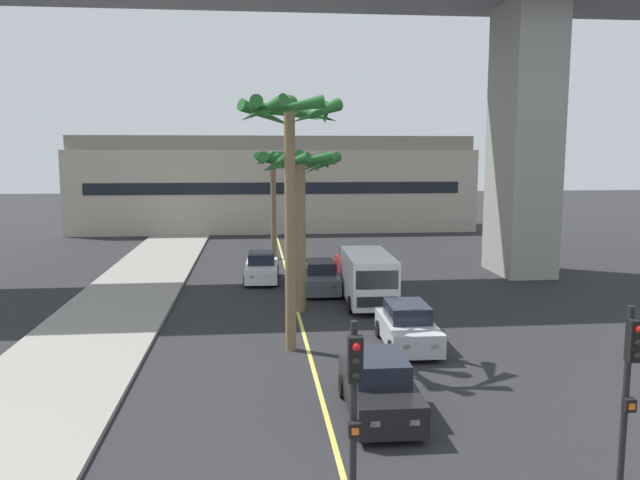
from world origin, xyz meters
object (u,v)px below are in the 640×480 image
(car_queue_third, at_px, (262,268))
(car_queue_fifth, at_px, (379,387))
(traffic_light_right_far_corner, at_px, (629,387))
(traffic_light_median_near, at_px, (354,410))
(car_queue_fourth, at_px, (354,264))
(car_queue_second, at_px, (320,278))
(delivery_van, at_px, (368,277))
(palm_tree_farthest_median, at_px, (300,181))
(palm_tree_far_median, at_px, (273,169))
(car_queue_front, at_px, (408,327))
(palm_tree_near_median, at_px, (303,177))
(palm_tree_mid_median, at_px, (289,141))

(car_queue_third, bearing_deg, car_queue_fifth, -80.88)
(car_queue_third, height_order, traffic_light_right_far_corner, traffic_light_right_far_corner)
(car_queue_fifth, distance_m, traffic_light_median_near, 6.62)
(car_queue_fourth, bearing_deg, car_queue_second, -122.00)
(delivery_van, xyz_separation_m, palm_tree_farthest_median, (-3.19, -0.95, 4.44))
(traffic_light_median_near, distance_m, palm_tree_far_median, 31.75)
(car_queue_fourth, distance_m, delivery_van, 6.61)
(car_queue_second, height_order, car_queue_fifth, same)
(car_queue_front, distance_m, palm_tree_near_median, 14.18)
(car_queue_fourth, xyz_separation_m, delivery_van, (-0.41, -6.57, 0.57))
(car_queue_fourth, distance_m, traffic_light_right_far_corner, 24.46)
(car_queue_front, bearing_deg, traffic_light_right_far_corner, -83.59)
(traffic_light_right_far_corner, relative_size, palm_tree_far_median, 0.59)
(traffic_light_right_far_corner, bearing_deg, palm_tree_near_median, 99.43)
(car_queue_fifth, bearing_deg, delivery_van, 81.20)
(car_queue_front, bearing_deg, car_queue_fifth, -110.76)
(car_queue_second, height_order, car_queue_third, same)
(delivery_van, height_order, palm_tree_far_median, palm_tree_far_median)
(car_queue_second, relative_size, palm_tree_far_median, 0.58)
(palm_tree_mid_median, height_order, palm_tree_farthest_median, palm_tree_mid_median)
(car_queue_fourth, relative_size, delivery_van, 0.78)
(car_queue_second, relative_size, palm_tree_mid_median, 0.47)
(palm_tree_near_median, bearing_deg, car_queue_second, -81.06)
(car_queue_fifth, bearing_deg, car_queue_second, 90.08)
(car_queue_second, bearing_deg, car_queue_front, -76.80)
(car_queue_fifth, relative_size, traffic_light_right_far_corner, 0.98)
(delivery_van, relative_size, palm_tree_near_median, 0.77)
(traffic_light_median_near, height_order, palm_tree_mid_median, palm_tree_mid_median)
(car_queue_front, distance_m, car_queue_second, 9.59)
(delivery_van, xyz_separation_m, traffic_light_right_far_corner, (1.55, -17.78, 1.43))
(car_queue_third, height_order, palm_tree_near_median, palm_tree_near_median)
(palm_tree_far_median, relative_size, palm_tree_farthest_median, 1.00)
(car_queue_second, bearing_deg, delivery_van, -56.40)
(car_queue_fifth, bearing_deg, car_queue_front, 69.24)
(car_queue_fifth, bearing_deg, palm_tree_far_median, 94.46)
(delivery_van, bearing_deg, car_queue_front, -87.50)
(traffic_light_median_near, relative_size, palm_tree_near_median, 0.61)
(car_queue_third, height_order, palm_tree_mid_median, palm_tree_mid_median)
(palm_tree_near_median, bearing_deg, delivery_van, -69.24)
(car_queue_fifth, xyz_separation_m, palm_tree_near_median, (-0.60, 18.75, 4.88))
(traffic_light_median_near, bearing_deg, palm_tree_near_median, 87.58)
(car_queue_fifth, xyz_separation_m, palm_tree_mid_median, (-2.03, 5.77, 6.61))
(car_queue_fourth, bearing_deg, palm_tree_mid_median, -108.42)
(traffic_light_median_near, relative_size, palm_tree_farthest_median, 0.59)
(car_queue_fifth, height_order, palm_tree_farthest_median, palm_tree_farthest_median)
(car_queue_front, xyz_separation_m, car_queue_fourth, (0.12, 13.04, 0.00))
(car_queue_fifth, distance_m, palm_tree_near_median, 19.39)
(traffic_light_median_near, bearing_deg, car_queue_fifth, 74.83)
(car_queue_second, bearing_deg, traffic_light_median_near, -94.41)
(car_queue_fourth, height_order, palm_tree_far_median, palm_tree_far_median)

